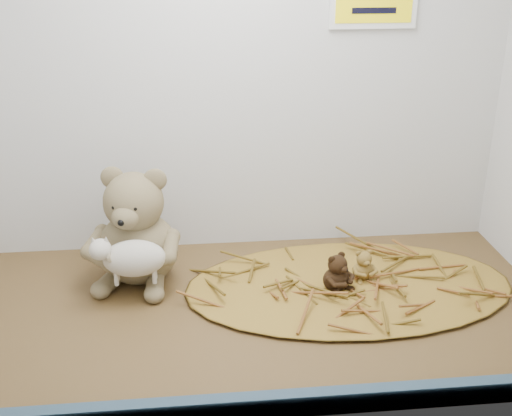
{
  "coord_description": "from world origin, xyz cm",
  "views": [
    {
      "loc": [
        -7.94,
        -104.51,
        66.28
      ],
      "look_at": [
        3.2,
        4.49,
        19.47
      ],
      "focal_mm": 45.0,
      "sensor_mm": 36.0,
      "label": 1
    }
  ],
  "objects_px": {
    "mini_teddy_tan": "(364,263)",
    "toy_lamb": "(134,258)",
    "mini_teddy_brown": "(337,271)",
    "main_teddy": "(136,225)"
  },
  "relations": [
    {
      "from": "main_teddy",
      "to": "mini_teddy_brown",
      "type": "height_order",
      "value": "main_teddy"
    },
    {
      "from": "main_teddy",
      "to": "mini_teddy_tan",
      "type": "bearing_deg",
      "value": 5.84
    },
    {
      "from": "mini_teddy_tan",
      "to": "toy_lamb",
      "type": "bearing_deg",
      "value": 174.02
    },
    {
      "from": "mini_teddy_tan",
      "to": "mini_teddy_brown",
      "type": "height_order",
      "value": "mini_teddy_brown"
    },
    {
      "from": "toy_lamb",
      "to": "mini_teddy_tan",
      "type": "xyz_separation_m",
      "value": [
        0.46,
        0.02,
        -0.05
      ]
    },
    {
      "from": "main_teddy",
      "to": "mini_teddy_brown",
      "type": "bearing_deg",
      "value": -0.56
    },
    {
      "from": "toy_lamb",
      "to": "mini_teddy_brown",
      "type": "relative_size",
      "value": 1.98
    },
    {
      "from": "main_teddy",
      "to": "mini_teddy_brown",
      "type": "distance_m",
      "value": 0.41
    },
    {
      "from": "mini_teddy_brown",
      "to": "toy_lamb",
      "type": "bearing_deg",
      "value": 140.78
    },
    {
      "from": "mini_teddy_tan",
      "to": "mini_teddy_brown",
      "type": "distance_m",
      "value": 0.07
    }
  ]
}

